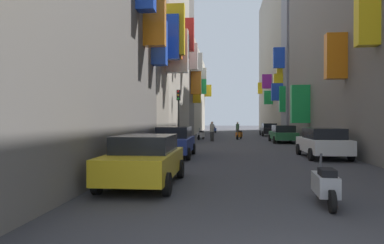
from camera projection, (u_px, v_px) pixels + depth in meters
ground_plane at (238, 139)px, 32.92m from camera, size 140.00×140.00×0.00m
building_left_mid_a at (116, 37)px, 20.70m from camera, size 7.40×4.02×14.06m
building_left_mid_b at (147, 56)px, 29.19m from camera, size 7.35×13.05×14.86m
building_left_mid_c at (166, 48)px, 38.50m from camera, size 7.31×5.68×20.27m
building_left_far at (181, 93)px, 52.43m from camera, size 7.28×22.24×12.02m
building_right_mid_a at (373, 4)px, 21.25m from camera, size 7.35×23.22×18.43m
building_right_mid_c at (312, 43)px, 35.86m from camera, size 7.22×3.41×20.16m
building_right_far at (288, 58)px, 49.73m from camera, size 7.26×24.49×21.82m
parked_car_blue at (174, 141)px, 17.55m from camera, size 1.97×4.15×1.56m
parked_car_green at (283, 133)px, 28.29m from camera, size 1.98×4.30×1.44m
parked_car_yellow at (144, 159)px, 10.05m from camera, size 2.01×4.04×1.47m
parked_car_black at (269, 129)px, 39.59m from camera, size 1.86×4.13×1.48m
parked_car_white at (323, 142)px, 17.04m from camera, size 1.98×4.10×1.50m
scooter_blue at (214, 130)px, 48.00m from camera, size 0.79×1.89×1.13m
scooter_orange at (239, 135)px, 32.83m from camera, size 0.72×1.78×1.13m
scooter_white at (201, 135)px, 32.19m from camera, size 0.68×1.90×1.13m
scooter_black at (273, 134)px, 33.04m from camera, size 0.62×1.91×1.13m
scooter_silver at (325, 184)px, 7.71m from camera, size 0.54×1.92×1.13m
pedestrian_crossing at (238, 129)px, 38.72m from camera, size 0.43×0.43×1.63m
pedestrian_near_left at (212, 131)px, 30.09m from camera, size 0.52×0.52×1.75m
traffic_light_near_corner at (179, 108)px, 24.20m from camera, size 0.26×0.34×4.05m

